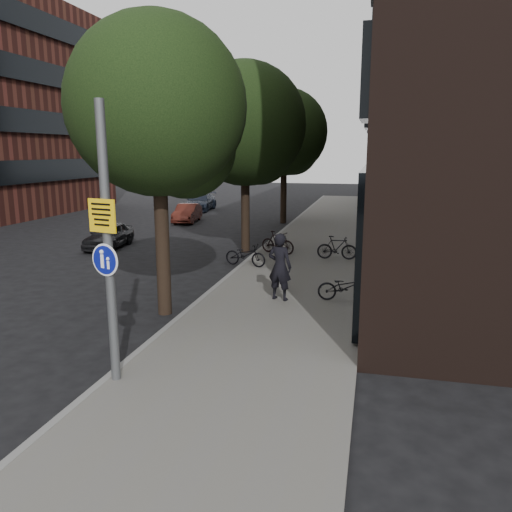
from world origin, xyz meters
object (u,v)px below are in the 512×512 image
(pedestrian, at_px, (280,267))
(parked_bike_facade_near, at_px, (345,287))
(signpost, at_px, (108,245))
(parked_car_near, at_px, (109,235))

(pedestrian, bearing_deg, parked_bike_facade_near, -156.64)
(signpost, xyz_separation_m, parked_bike_facade_near, (3.80, 5.91, -2.10))
(signpost, distance_m, parked_bike_facade_near, 7.33)
(pedestrian, bearing_deg, signpost, 84.86)
(signpost, xyz_separation_m, pedestrian, (1.99, 5.62, -1.55))
(parked_car_near, bearing_deg, parked_bike_facade_near, -35.51)
(signpost, height_order, parked_bike_facade_near, signpost)
(signpost, height_order, parked_car_near, signpost)
(signpost, relative_size, parked_car_near, 1.51)
(signpost, bearing_deg, parked_bike_facade_near, 70.79)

